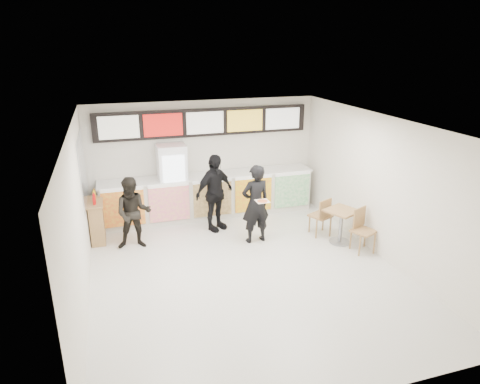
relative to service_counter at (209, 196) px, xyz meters
name	(u,v)px	position (x,y,z in m)	size (l,w,h in m)	color
floor	(245,272)	(0.00, -3.09, -0.57)	(7.00, 7.00, 0.00)	beige
ceiling	(246,124)	(0.00, -3.09, 2.43)	(7.00, 7.00, 0.00)	white
wall_back	(205,158)	(0.00, 0.41, 0.93)	(6.00, 6.00, 0.00)	silver
wall_left	(79,221)	(-3.00, -3.09, 0.93)	(7.00, 7.00, 0.00)	silver
wall_right	(382,187)	(3.00, -3.09, 0.93)	(7.00, 7.00, 0.00)	silver
service_counter	(209,196)	(0.00, 0.00, 0.00)	(5.56, 0.77, 1.14)	silver
menu_board	(205,122)	(0.00, 0.32, 1.88)	(5.50, 0.14, 0.70)	black
drinks_fridge	(173,183)	(-0.93, 0.02, 0.43)	(0.70, 0.67, 2.00)	white
mirror_panel	(83,169)	(-2.99, -0.64, 1.18)	(0.01, 2.00, 1.50)	#B2B7BF
customer_main	(255,204)	(0.65, -1.80, 0.35)	(0.67, 0.44, 1.84)	black
customer_left	(133,213)	(-2.02, -1.29, 0.25)	(0.80, 0.62, 1.64)	black
customer_mid	(215,193)	(-0.07, -0.87, 0.38)	(1.11, 0.46, 1.90)	black
pizza_slice	(262,201)	(0.65, -2.25, 0.58)	(0.36, 0.36, 0.02)	beige
cafe_table	(341,220)	(2.50, -2.45, -0.01)	(1.08, 1.67, 0.96)	#9D7847
condiment_ledge	(97,220)	(-2.82, -0.65, -0.08)	(0.35, 0.86, 1.15)	#9D7847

